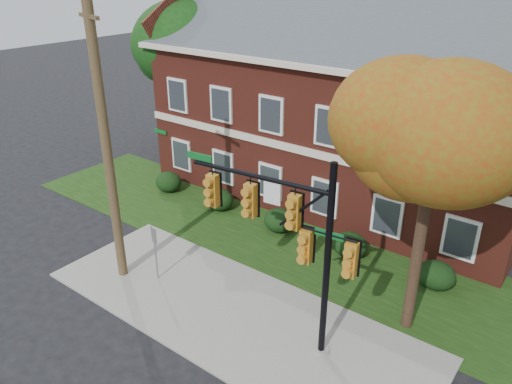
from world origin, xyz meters
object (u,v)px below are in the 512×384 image
Objects in this scene: tree_left_rear at (180,45)px; traffic_signal at (292,233)px; hedge_center at (279,220)px; tree_near_right at (443,136)px; hedge_far_left at (169,182)px; tree_far_rear at (439,3)px; sign_post at (155,245)px; apartment_building at (343,97)px; hedge_left at (219,200)px; hedge_right at (350,245)px; utility_pole at (107,148)px; hedge_far_right at (436,275)px.

tree_left_rear is 1.41× the size of traffic_signal.
tree_near_right is (7.22, -2.83, 6.14)m from hedge_center.
tree_far_rear is at bearing 57.50° from hedge_far_left.
sign_post is at bearing -98.54° from tree_far_rear.
apartment_building is at bearing 105.34° from traffic_signal.
hedge_left is 9.69m from tree_left_rear.
hedge_far_left is at bearing 180.00° from hedge_right.
utility_pole reaches higher than sign_post.
hedge_far_left is 14.00m from hedge_far_right.
tree_near_right is 0.74× the size of tree_far_rear.
apartment_building reaches higher than traffic_signal.
tree_left_rear reaches higher than hedge_right.
tree_near_right is at bearing -22.36° from tree_left_rear.
tree_far_rear is (-5.66, 13.09, 8.32)m from hedge_far_right.
tree_left_rear is at bearing 139.06° from traffic_signal.
utility_pole is at bearing -83.81° from hedge_left.
hedge_far_left is 0.22× the size of traffic_signal.
hedge_right is 0.14× the size of utility_pole.
hedge_far_left is at bearing 180.00° from hedge_center.
tree_near_right is 18.33m from tree_left_rear.
apartment_building is 13.43× the size of hedge_far_right.
hedge_far_left is 3.50m from hedge_left.
hedge_right is at bearing 64.30° from sign_post.
traffic_signal is at bearing 23.82° from utility_pole.
tree_left_rear reaches higher than sign_post.
utility_pole is at bearing -101.97° from tree_far_rear.
hedge_far_left and hedge_left have the same top height.
hedge_far_left is 7.90m from tree_left_rear.
hedge_far_right is (7.00, -5.25, -4.46)m from apartment_building.
tree_far_rear is (-2.16, 13.09, 8.32)m from hedge_right.
traffic_signal reaches higher than hedge_center.
tree_far_rear is at bearing 110.27° from tree_near_right.
utility_pole is (-7.06, -0.83, 1.28)m from traffic_signal.
tree_left_rear is at bearing 157.64° from tree_near_right.
hedge_far_left is at bearing -122.50° from tree_far_rear.
tree_near_right is at bearing -21.42° from hedge_center.
apartment_building is at bearing 6.54° from tree_left_rear.
sign_post is (8.23, -10.00, -5.15)m from tree_left_rear.
hedge_center is 0.22× the size of traffic_signal.
hedge_center is 0.16× the size of tree_near_right.
traffic_signal is (0.76, -5.61, 3.39)m from hedge_right.
tree_near_right is at bearing -14.81° from hedge_left.
hedge_left is at bearing -123.67° from apartment_building.
hedge_center is 15.57m from tree_far_rear.
utility_pole is (-4.14, -19.54, -3.65)m from tree_far_rear.
traffic_signal is at bearing -26.50° from hedge_far_left.
hedge_right is (10.50, 0.00, 0.00)m from hedge_far_left.
apartment_building reaches higher than tree_left_rear.
hedge_far_left is 1.00× the size of hedge_left.
tree_left_rear is at bearing 140.31° from utility_pole.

